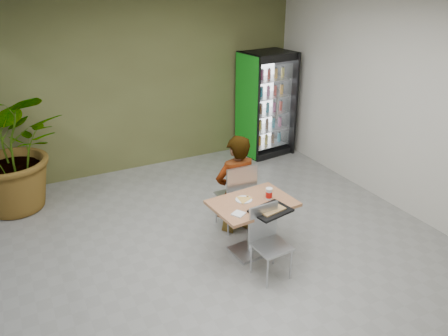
{
  "coord_description": "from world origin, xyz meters",
  "views": [
    {
      "loc": [
        -2.19,
        -4.03,
        3.4
      ],
      "look_at": [
        0.23,
        0.73,
        1.0
      ],
      "focal_mm": 35.0,
      "sensor_mm": 36.0,
      "label": 1
    }
  ],
  "objects_px": {
    "chair_far": "(238,192)",
    "beverage_fridge": "(266,104)",
    "chair_near": "(267,235)",
    "potted_plant": "(12,150)",
    "seated_woman": "(236,193)",
    "dining_table": "(252,217)",
    "cafeteria_tray": "(271,211)",
    "soda_cup": "(269,194)"
  },
  "relations": [
    {
      "from": "dining_table",
      "to": "chair_near",
      "type": "distance_m",
      "value": 0.45
    },
    {
      "from": "chair_far",
      "to": "soda_cup",
      "type": "bearing_deg",
      "value": 102.03
    },
    {
      "from": "dining_table",
      "to": "beverage_fridge",
      "type": "distance_m",
      "value": 3.59
    },
    {
      "from": "potted_plant",
      "to": "dining_table",
      "type": "bearing_deg",
      "value": -45.94
    },
    {
      "from": "cafeteria_tray",
      "to": "beverage_fridge",
      "type": "relative_size",
      "value": 0.23
    },
    {
      "from": "chair_far",
      "to": "potted_plant",
      "type": "height_order",
      "value": "potted_plant"
    },
    {
      "from": "soda_cup",
      "to": "potted_plant",
      "type": "distance_m",
      "value": 3.91
    },
    {
      "from": "potted_plant",
      "to": "chair_far",
      "type": "bearing_deg",
      "value": -38.06
    },
    {
      "from": "chair_far",
      "to": "beverage_fridge",
      "type": "xyz_separation_m",
      "value": [
        1.92,
        2.36,
        0.41
      ]
    },
    {
      "from": "chair_near",
      "to": "cafeteria_tray",
      "type": "distance_m",
      "value": 0.3
    },
    {
      "from": "dining_table",
      "to": "soda_cup",
      "type": "bearing_deg",
      "value": -7.82
    },
    {
      "from": "chair_near",
      "to": "potted_plant",
      "type": "relative_size",
      "value": 0.46
    },
    {
      "from": "dining_table",
      "to": "potted_plant",
      "type": "relative_size",
      "value": 0.56
    },
    {
      "from": "dining_table",
      "to": "chair_far",
      "type": "height_order",
      "value": "chair_far"
    },
    {
      "from": "chair_far",
      "to": "beverage_fridge",
      "type": "height_order",
      "value": "beverage_fridge"
    },
    {
      "from": "chair_near",
      "to": "beverage_fridge",
      "type": "relative_size",
      "value": 0.44
    },
    {
      "from": "chair_far",
      "to": "potted_plant",
      "type": "distance_m",
      "value": 3.45
    },
    {
      "from": "chair_far",
      "to": "soda_cup",
      "type": "relative_size",
      "value": 6.63
    },
    {
      "from": "chair_far",
      "to": "beverage_fridge",
      "type": "bearing_deg",
      "value": -128.23
    },
    {
      "from": "seated_woman",
      "to": "dining_table",
      "type": "bearing_deg",
      "value": 81.41
    },
    {
      "from": "soda_cup",
      "to": "potted_plant",
      "type": "height_order",
      "value": "potted_plant"
    },
    {
      "from": "seated_woman",
      "to": "cafeteria_tray",
      "type": "height_order",
      "value": "seated_woman"
    },
    {
      "from": "chair_near",
      "to": "potted_plant",
      "type": "xyz_separation_m",
      "value": [
        -2.54,
        3.13,
        0.44
      ]
    },
    {
      "from": "seated_woman",
      "to": "cafeteria_tray",
      "type": "xyz_separation_m",
      "value": [
        -0.04,
        -0.94,
        0.2
      ]
    },
    {
      "from": "cafeteria_tray",
      "to": "potted_plant",
      "type": "xyz_separation_m",
      "value": [
        -2.67,
        3.0,
        0.21
      ]
    },
    {
      "from": "chair_near",
      "to": "potted_plant",
      "type": "bearing_deg",
      "value": 125.98
    },
    {
      "from": "chair_near",
      "to": "beverage_fridge",
      "type": "height_order",
      "value": "beverage_fridge"
    },
    {
      "from": "cafeteria_tray",
      "to": "chair_far",
      "type": "bearing_deg",
      "value": 87.82
    },
    {
      "from": "chair_near",
      "to": "seated_woman",
      "type": "height_order",
      "value": "seated_woman"
    },
    {
      "from": "chair_far",
      "to": "potted_plant",
      "type": "xyz_separation_m",
      "value": [
        -2.7,
        2.11,
        0.37
      ]
    },
    {
      "from": "chair_far",
      "to": "soda_cup",
      "type": "height_order",
      "value": "chair_far"
    },
    {
      "from": "chair_far",
      "to": "seated_woman",
      "type": "xyz_separation_m",
      "value": [
        0.0,
        0.06,
        -0.04
      ]
    },
    {
      "from": "chair_near",
      "to": "seated_woman",
      "type": "distance_m",
      "value": 1.09
    },
    {
      "from": "chair_near",
      "to": "soda_cup",
      "type": "distance_m",
      "value": 0.58
    },
    {
      "from": "chair_near",
      "to": "potted_plant",
      "type": "distance_m",
      "value": 4.06
    },
    {
      "from": "seated_woman",
      "to": "cafeteria_tray",
      "type": "distance_m",
      "value": 0.96
    },
    {
      "from": "dining_table",
      "to": "chair_far",
      "type": "distance_m",
      "value": 0.58
    },
    {
      "from": "cafeteria_tray",
      "to": "beverage_fridge",
      "type": "distance_m",
      "value": 3.79
    },
    {
      "from": "chair_far",
      "to": "seated_woman",
      "type": "bearing_deg",
      "value": -90.79
    },
    {
      "from": "seated_woman",
      "to": "beverage_fridge",
      "type": "distance_m",
      "value": 3.03
    },
    {
      "from": "seated_woman",
      "to": "soda_cup",
      "type": "relative_size",
      "value": 11.08
    },
    {
      "from": "seated_woman",
      "to": "cafeteria_tray",
      "type": "relative_size",
      "value": 3.65
    }
  ]
}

